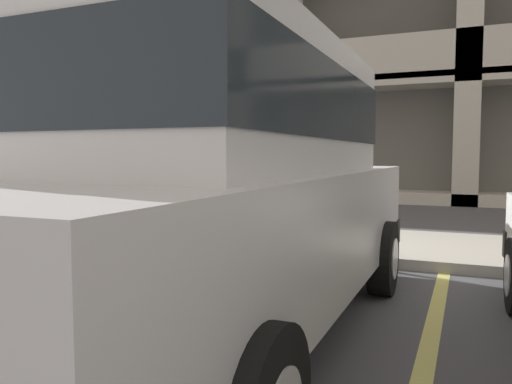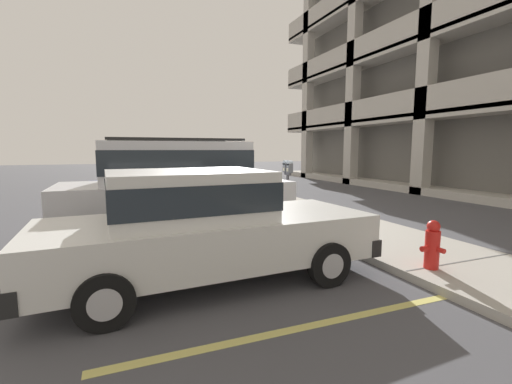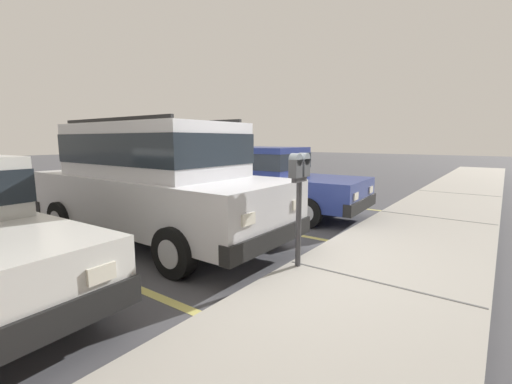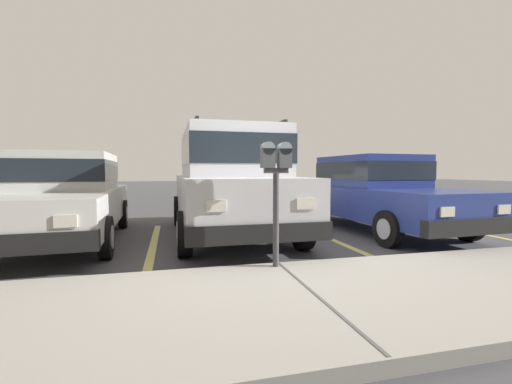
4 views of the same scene
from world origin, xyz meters
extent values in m
cube|color=#4C4C51|center=(0.00, 0.00, -0.05)|extent=(80.00, 80.00, 0.10)
cube|color=#ADA89E|center=(0.00, 1.30, 0.06)|extent=(40.00, 2.20, 0.12)
cube|color=#606060|center=(-4.00, 1.30, 0.12)|extent=(0.03, 2.16, 0.00)
cube|color=#606060|center=(0.00, 1.30, 0.12)|extent=(0.03, 2.16, 0.00)
cube|color=#DBD16B|center=(-1.54, -1.40, 0.00)|extent=(0.12, 4.80, 0.01)
cube|color=#DBD16B|center=(1.54, -1.40, 0.00)|extent=(0.12, 4.80, 0.01)
cube|color=silver|center=(0.17, -2.31, 0.73)|extent=(1.87, 4.71, 0.80)
cube|color=silver|center=(0.17, -2.36, 1.55)|extent=(1.64, 2.92, 0.84)
cube|color=#232B33|center=(0.17, -2.36, 1.57)|extent=(1.66, 2.95, 0.46)
cube|color=black|center=(0.16, 0.00, 0.45)|extent=(1.88, 0.17, 0.24)
cube|color=silver|center=(0.73, 0.06, 0.81)|extent=(0.24, 0.03, 0.14)
cube|color=silver|center=(-0.41, 0.05, 0.81)|extent=(0.24, 0.03, 0.14)
cylinder|color=black|center=(1.06, -0.84, 0.33)|extent=(0.20, 0.66, 0.66)
cylinder|color=#B2B2B7|center=(1.06, -0.84, 0.33)|extent=(0.22, 0.36, 0.36)
cylinder|color=black|center=(-0.74, -0.85, 0.33)|extent=(0.20, 0.66, 0.66)
cylinder|color=#B2B2B7|center=(-0.74, -0.85, 0.33)|extent=(0.22, 0.36, 0.36)
cube|color=black|center=(0.86, -2.35, 2.01)|extent=(0.06, 2.62, 0.05)
cube|color=black|center=(-0.52, -2.36, 2.01)|extent=(0.06, 2.62, 0.05)
cube|color=black|center=(-3.00, 0.08, 0.42)|extent=(1.74, 0.25, 0.24)
cube|color=silver|center=(-2.47, 0.16, 0.66)|extent=(0.24, 0.04, 0.14)
cube|color=silver|center=(-3.53, 0.11, 0.66)|extent=(0.24, 0.04, 0.14)
cylinder|color=black|center=(-2.12, -0.67, 0.30)|extent=(0.19, 0.61, 0.60)
cylinder|color=#B2B2B7|center=(-2.12, -0.67, 0.30)|extent=(0.20, 0.34, 0.33)
cylinder|color=black|center=(-3.79, -0.75, 0.30)|extent=(0.19, 0.61, 0.60)
cylinder|color=#B2B2B7|center=(-3.79, -0.75, 0.30)|extent=(0.20, 0.34, 0.33)
cylinder|color=#47474C|center=(0.07, 0.35, 0.66)|extent=(0.07, 0.07, 1.08)
cube|color=#47474C|center=(0.07, 0.35, 1.23)|extent=(0.28, 0.06, 0.06)
cube|color=#515459|center=(-0.03, 0.35, 1.37)|extent=(0.15, 0.11, 0.22)
cylinder|color=#8C99A3|center=(-0.03, 0.35, 1.48)|extent=(0.15, 0.11, 0.15)
cube|color=#B7B293|center=(-0.03, 0.29, 1.33)|extent=(0.08, 0.01, 0.08)
cube|color=#515459|center=(0.17, 0.35, 1.37)|extent=(0.15, 0.11, 0.22)
cylinder|color=#8C99A3|center=(0.17, 0.35, 1.48)|extent=(0.15, 0.11, 0.15)
cube|color=#B7B293|center=(0.17, 0.29, 1.33)|extent=(0.08, 0.01, 0.08)
cube|color=#B7B2A8|center=(1.67, 12.64, 0.15)|extent=(32.00, 10.00, 0.30)
cube|color=#B7B2A8|center=(1.67, 12.64, 3.15)|extent=(32.00, 10.00, 0.30)
cube|color=#B7B2A8|center=(1.67, 7.74, 3.70)|extent=(32.00, 0.20, 1.10)
cube|color=#B7B2A8|center=(1.67, 12.64, 6.15)|extent=(32.00, 10.00, 0.30)
camera|label=1|loc=(1.74, -5.32, 1.24)|focal=35.00mm
camera|label=2|loc=(7.51, -3.44, 1.81)|focal=24.00mm
camera|label=3|loc=(3.76, 2.38, 1.71)|focal=24.00mm
camera|label=4|loc=(1.24, 4.09, 1.22)|focal=24.00mm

